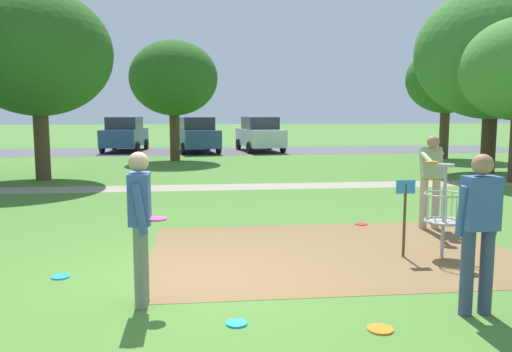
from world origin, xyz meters
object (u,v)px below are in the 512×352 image
(player_waiting_left, at_px, (479,225))
(parked_car_leftmost, at_px, (125,134))
(tree_near_left, at_px, (447,80))
(parked_car_center_right, at_px, (260,134))
(frisbee_by_tee, at_px, (237,323))
(tree_near_right, at_px, (37,53))
(disc_golf_basket, at_px, (440,207))
(frisbee_scattered_a, at_px, (61,277))
(frisbee_scattered_b, at_px, (453,218))
(player_waiting_right, at_px, (431,175))
(tree_mid_left, at_px, (174,78))
(tree_far_left, at_px, (493,54))
(frisbee_mid_grass, at_px, (380,329))
(parked_car_center_left, at_px, (196,135))
(frisbee_near_basket, at_px, (361,224))
(player_throwing, at_px, (140,219))

(player_waiting_left, xyz_separation_m, parked_car_leftmost, (-6.84, 23.34, -0.05))
(player_waiting_left, bearing_deg, tree_near_left, 64.68)
(parked_car_center_right, bearing_deg, tree_near_left, -33.26)
(frisbee_by_tee, height_order, tree_near_right, tree_near_right)
(disc_golf_basket, xyz_separation_m, parked_car_center_right, (-0.21, 20.46, 0.17))
(player_waiting_left, relative_size, frisbee_scattered_a, 7.44)
(frisbee_scattered_b, relative_size, parked_car_leftmost, 0.06)
(player_waiting_right, bearing_deg, tree_near_right, 139.10)
(tree_mid_left, distance_m, tree_far_left, 12.49)
(frisbee_by_tee, distance_m, tree_mid_left, 18.09)
(tree_near_right, bearing_deg, frisbee_mid_grass, -61.10)
(frisbee_scattered_b, bearing_deg, disc_golf_basket, -121.44)
(tree_near_right, bearing_deg, tree_mid_left, 57.30)
(parked_car_center_left, relative_size, parked_car_center_right, 1.01)
(frisbee_near_basket, bearing_deg, frisbee_scattered_b, 9.07)
(frisbee_scattered_b, height_order, parked_car_center_right, parked_car_center_right)
(parked_car_leftmost, xyz_separation_m, parked_car_center_right, (7.23, -0.81, 0.00))
(frisbee_by_tee, relative_size, tree_near_left, 0.04)
(frisbee_near_basket, height_order, tree_near_right, tree_near_right)
(disc_golf_basket, distance_m, frisbee_scattered_a, 5.35)
(frisbee_near_basket, bearing_deg, disc_golf_basket, -79.44)
(player_throwing, bearing_deg, frisbee_scattered_b, 35.02)
(parked_car_leftmost, bearing_deg, player_throwing, -81.70)
(frisbee_scattered_a, distance_m, tree_near_left, 20.60)
(frisbee_near_basket, distance_m, parked_car_leftmost, 20.27)
(disc_golf_basket, height_order, player_throwing, player_throwing)
(disc_golf_basket, height_order, parked_car_center_left, parked_car_center_left)
(disc_golf_basket, distance_m, frisbee_scattered_b, 3.13)
(tree_mid_left, bearing_deg, frisbee_scattered_a, -92.76)
(player_waiting_left, height_order, player_waiting_right, same)
(tree_near_right, relative_size, parked_car_center_right, 1.33)
(frisbee_mid_grass, bearing_deg, player_throwing, 158.47)
(player_waiting_right, xyz_separation_m, frisbee_scattered_b, (0.88, 0.78, -0.98))
(frisbee_near_basket, bearing_deg, tree_far_left, 47.20)
(frisbee_scattered_a, distance_m, tree_far_left, 16.02)
(frisbee_scattered_a, bearing_deg, frisbee_mid_grass, -29.55)
(parked_car_leftmost, bearing_deg, frisbee_mid_grass, -76.42)
(disc_golf_basket, distance_m, frisbee_mid_grass, 3.01)
(tree_far_left, bearing_deg, parked_car_center_right, 121.98)
(player_waiting_left, bearing_deg, disc_golf_basket, 74.15)
(player_waiting_right, bearing_deg, tree_far_left, 53.88)
(frisbee_scattered_b, bearing_deg, parked_car_center_left, 106.48)
(player_waiting_left, relative_size, parked_car_center_right, 0.39)
(frisbee_mid_grass, height_order, parked_car_center_left, parked_car_center_left)
(frisbee_scattered_b, relative_size, tree_near_right, 0.04)
(frisbee_near_basket, relative_size, tree_far_left, 0.04)
(tree_far_left, bearing_deg, tree_near_left, 78.34)
(frisbee_mid_grass, relative_size, frisbee_scattered_b, 1.04)
(player_waiting_left, bearing_deg, frisbee_scattered_b, 65.03)
(player_throwing, bearing_deg, tree_near_left, 54.87)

